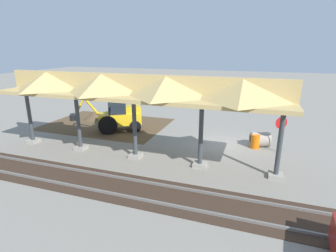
{
  "coord_description": "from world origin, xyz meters",
  "views": [
    {
      "loc": [
        -1.69,
        16.89,
        6.27
      ],
      "look_at": [
        3.4,
        2.16,
        1.6
      ],
      "focal_mm": 28.0,
      "sensor_mm": 36.0,
      "label": 1
    }
  ],
  "objects": [
    {
      "name": "ground_plane",
      "position": [
        0.0,
        0.0,
        0.0
      ],
      "size": [
        120.0,
        120.0,
        0.0
      ],
      "primitive_type": "plane",
      "color": "gray"
    },
    {
      "name": "dirt_work_zone",
      "position": [
        10.26,
        -1.67,
        0.0
      ],
      "size": [
        9.97,
        7.0,
        0.01
      ],
      "primitive_type": "cube",
      "color": "brown",
      "rests_on": "ground"
    },
    {
      "name": "platform_canopy",
      "position": [
        4.85,
        3.87,
        4.17
      ],
      "size": [
        16.76,
        3.2,
        4.9
      ],
      "color": "#9E998E",
      "rests_on": "ground"
    },
    {
      "name": "rail_tracks",
      "position": [
        0.0,
        7.32,
        0.03
      ],
      "size": [
        60.0,
        2.58,
        0.15
      ],
      "color": "slate",
      "rests_on": "ground"
    },
    {
      "name": "stop_sign",
      "position": [
        -3.22,
        0.21,
        1.64
      ],
      "size": [
        0.68,
        0.4,
        2.28
      ],
      "color": "gray",
      "rests_on": "ground"
    },
    {
      "name": "backhoe",
      "position": [
        8.4,
        -0.4,
        1.26
      ],
      "size": [
        5.0,
        3.81,
        2.82
      ],
      "color": "yellow",
      "rests_on": "ground"
    },
    {
      "name": "dirt_mound",
      "position": [
        12.24,
        -2.86,
        0.0
      ],
      "size": [
        4.13,
        4.13,
        1.31
      ],
      "primitive_type": "cone",
      "color": "brown",
      "rests_on": "ground"
    },
    {
      "name": "concrete_pipe",
      "position": [
        -2.12,
        -0.45,
        0.48
      ],
      "size": [
        1.43,
        1.3,
        0.95
      ],
      "color": "#9E9384",
      "rests_on": "ground"
    },
    {
      "name": "traffic_barrel",
      "position": [
        -1.82,
        -0.03,
        0.45
      ],
      "size": [
        0.56,
        0.56,
        0.9
      ],
      "primitive_type": "cylinder",
      "color": "orange",
      "rests_on": "ground"
    }
  ]
}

